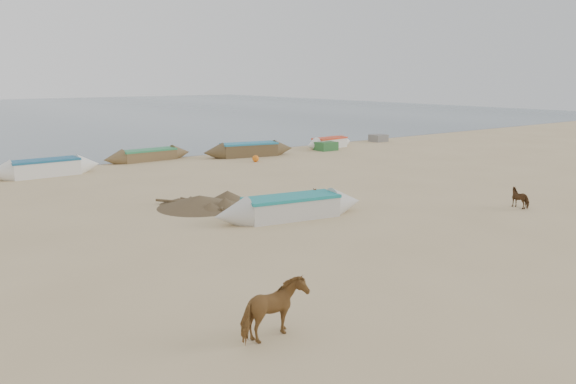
% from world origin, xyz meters
% --- Properties ---
extents(ground, '(140.00, 140.00, 0.00)m').
position_xyz_m(ground, '(0.00, 0.00, 0.00)').
color(ground, tan).
rests_on(ground, ground).
extents(cow_adult, '(1.61, 0.87, 1.30)m').
position_xyz_m(cow_adult, '(-6.66, -4.43, 0.65)').
color(cow_adult, brown).
rests_on(cow_adult, ground).
extents(calf_front, '(1.02, 0.94, 0.98)m').
position_xyz_m(calf_front, '(1.81, 4.30, 0.49)').
color(calf_front, brown).
rests_on(calf_front, ground).
extents(calf_right, '(0.94, 1.02, 0.85)m').
position_xyz_m(calf_right, '(8.96, -0.71, 0.42)').
color(calf_right, '#4F3119').
rests_on(calf_right, ground).
extents(near_canoe, '(6.57, 2.44, 0.90)m').
position_xyz_m(near_canoe, '(-0.05, 3.71, 0.45)').
color(near_canoe, beige).
rests_on(near_canoe, ground).
extents(debris_pile, '(4.77, 4.77, 0.51)m').
position_xyz_m(debris_pile, '(-2.07, 7.59, 0.26)').
color(debris_pile, brown).
rests_on(debris_pile, ground).
extents(waterline_canoes, '(49.81, 4.44, 0.97)m').
position_xyz_m(waterline_canoes, '(-5.45, 20.20, 0.43)').
color(waterline_canoes, brown).
rests_on(waterline_canoes, ground).
extents(beach_clutter, '(45.01, 6.02, 0.64)m').
position_xyz_m(beach_clutter, '(4.30, 19.60, 0.30)').
color(beach_clutter, '#2A5F2E').
rests_on(beach_clutter, ground).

